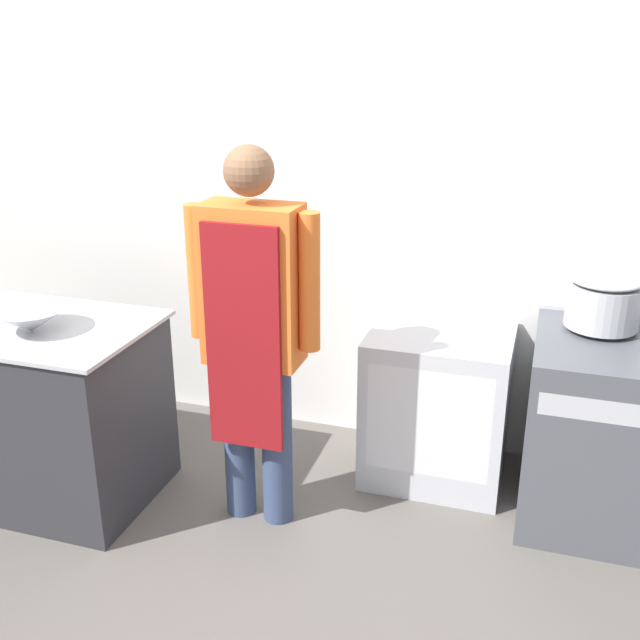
{
  "coord_description": "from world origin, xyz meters",
  "views": [
    {
      "loc": [
        1.02,
        -2.03,
        2.13
      ],
      "look_at": [
        0.08,
        0.93,
        0.95
      ],
      "focal_mm": 42.0,
      "sensor_mm": 36.0,
      "label": 1
    }
  ],
  "objects_px": {
    "fridge_unit": "(437,405)",
    "person_cook": "(253,322)",
    "mixing_bowl": "(30,320)",
    "stove": "(640,435)",
    "stock_pot": "(603,300)"
  },
  "relations": [
    {
      "from": "fridge_unit",
      "to": "person_cook",
      "type": "distance_m",
      "value": 1.12
    },
    {
      "from": "stove",
      "to": "stock_pot",
      "type": "bearing_deg",
      "value": 148.81
    },
    {
      "from": "person_cook",
      "to": "mixing_bowl",
      "type": "height_order",
      "value": "person_cook"
    },
    {
      "from": "stove",
      "to": "fridge_unit",
      "type": "relative_size",
      "value": 1.27
    },
    {
      "from": "fridge_unit",
      "to": "mixing_bowl",
      "type": "relative_size",
      "value": 2.26
    },
    {
      "from": "fridge_unit",
      "to": "person_cook",
      "type": "bearing_deg",
      "value": -139.65
    },
    {
      "from": "fridge_unit",
      "to": "stock_pot",
      "type": "bearing_deg",
      "value": 1.71
    },
    {
      "from": "fridge_unit",
      "to": "mixing_bowl",
      "type": "height_order",
      "value": "mixing_bowl"
    },
    {
      "from": "mixing_bowl",
      "to": "stock_pot",
      "type": "distance_m",
      "value": 2.58
    },
    {
      "from": "mixing_bowl",
      "to": "stock_pot",
      "type": "relative_size",
      "value": 1.07
    },
    {
      "from": "stock_pot",
      "to": "fridge_unit",
      "type": "bearing_deg",
      "value": -178.29
    },
    {
      "from": "stove",
      "to": "mixing_bowl",
      "type": "relative_size",
      "value": 2.87
    },
    {
      "from": "fridge_unit",
      "to": "stove",
      "type": "bearing_deg",
      "value": -6.94
    },
    {
      "from": "mixing_bowl",
      "to": "stove",
      "type": "bearing_deg",
      "value": 14.49
    },
    {
      "from": "stock_pot",
      "to": "person_cook",
      "type": "bearing_deg",
      "value": -156.05
    }
  ]
}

